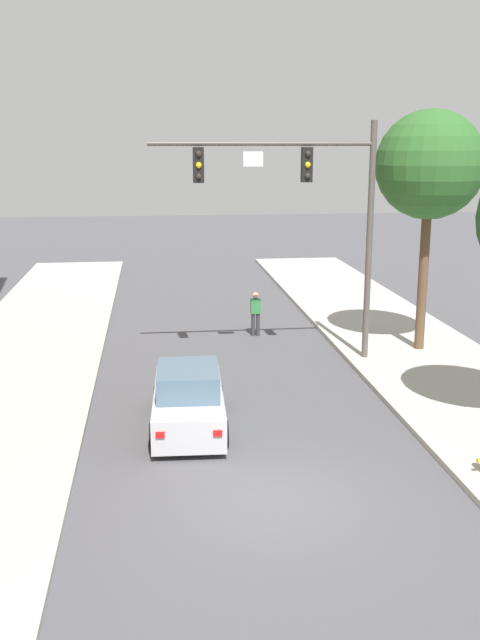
# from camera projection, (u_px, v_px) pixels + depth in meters

# --- Properties ---
(ground_plane) EXTENTS (120.00, 120.00, 0.00)m
(ground_plane) POSITION_uv_depth(u_px,v_px,m) (271.00, 499.00, 14.43)
(ground_plane) COLOR #4C4C51
(traffic_signal_mast) EXTENTS (6.99, 0.38, 7.50)m
(traffic_signal_mast) POSITION_uv_depth(u_px,v_px,m) (309.00, 197.00, 22.14)
(traffic_signal_mast) COLOR #514C47
(traffic_signal_mast) RESTS_ON sidewalk_right
(car_lead_silver) EXTENTS (1.98, 4.31, 1.60)m
(car_lead_silver) POSITION_uv_depth(u_px,v_px,m) (188.00, 400.00, 17.93)
(car_lead_silver) COLOR #B7B7BC
(car_lead_silver) RESTS_ON ground
(pedestrian_crossing_road) EXTENTS (0.36, 0.22, 1.64)m
(pedestrian_crossing_road) POSITION_uv_depth(u_px,v_px,m) (256.00, 312.00, 26.58)
(pedestrian_crossing_road) COLOR #333338
(pedestrian_crossing_road) RESTS_ON ground
(street_tree_second) EXTENTS (3.51, 3.51, 7.90)m
(street_tree_second) POSITION_uv_depth(u_px,v_px,m) (430.00, 166.00, 23.15)
(street_tree_second) COLOR brown
(street_tree_second) RESTS_ON sidewalk_right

